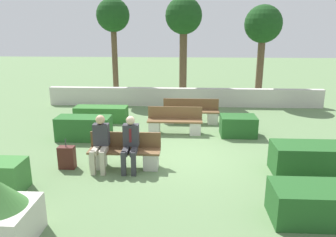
# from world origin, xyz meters

# --- Properties ---
(ground_plane) EXTENTS (60.00, 60.00, 0.00)m
(ground_plane) POSITION_xyz_m (0.00, 0.00, 0.00)
(ground_plane) COLOR #607F51
(perimeter_wall) EXTENTS (12.13, 0.30, 0.81)m
(perimeter_wall) POSITION_xyz_m (0.00, 5.81, 0.41)
(perimeter_wall) COLOR beige
(perimeter_wall) RESTS_ON ground_plane
(bench_front) EXTENTS (1.80, 0.48, 0.87)m
(bench_front) POSITION_xyz_m (-1.45, -0.91, 0.33)
(bench_front) COLOR brown
(bench_front) RESTS_ON ground_plane
(bench_left_side) EXTENTS (1.81, 0.48, 0.87)m
(bench_left_side) POSITION_xyz_m (-0.29, 1.89, 0.33)
(bench_left_side) COLOR brown
(bench_left_side) RESTS_ON ground_plane
(bench_right_side) EXTENTS (2.05, 0.49, 0.87)m
(bench_right_side) POSITION_xyz_m (0.26, 3.17, 0.34)
(bench_right_side) COLOR brown
(bench_right_side) RESTS_ON ground_plane
(person_seated_man) EXTENTS (0.38, 0.63, 1.35)m
(person_seated_man) POSITION_xyz_m (-1.27, -1.05, 0.75)
(person_seated_man) COLOR #333338
(person_seated_man) RESTS_ON ground_plane
(person_seated_woman) EXTENTS (0.38, 0.63, 1.37)m
(person_seated_woman) POSITION_xyz_m (-2.02, -1.05, 0.76)
(person_seated_woman) COLOR #B2A893
(person_seated_woman) RESTS_ON ground_plane
(hedge_block_near_left) EXTENTS (1.68, 0.70, 0.74)m
(hedge_block_near_left) POSITION_xyz_m (-3.11, 1.13, 0.37)
(hedge_block_near_left) COLOR #286028
(hedge_block_near_left) RESTS_ON ground_plane
(hedge_block_mid_left) EXTENTS (1.86, 0.87, 0.73)m
(hedge_block_mid_left) POSITION_xyz_m (3.11, -1.02, 0.36)
(hedge_block_mid_left) COLOR #235623
(hedge_block_mid_left) RESTS_ON ground_plane
(hedge_block_mid_right) EXTENTS (1.95, 0.68, 0.57)m
(hedge_block_mid_right) POSITION_xyz_m (-3.09, 3.19, 0.28)
(hedge_block_mid_right) COLOR #33702D
(hedge_block_mid_right) RESTS_ON ground_plane
(hedge_block_far_left) EXTENTS (2.19, 0.89, 0.66)m
(hedge_block_far_left) POSITION_xyz_m (2.75, -3.06, 0.33)
(hedge_block_far_left) COLOR #235623
(hedge_block_far_left) RESTS_ON ground_plane
(hedge_block_far_right) EXTENTS (1.14, 0.82, 0.65)m
(hedge_block_far_right) POSITION_xyz_m (1.78, 1.78, 0.33)
(hedge_block_far_right) COLOR #235623
(hedge_block_far_right) RESTS_ON ground_plane
(planter_corner_left) EXTENTS (1.04, 1.04, 1.14)m
(planter_corner_left) POSITION_xyz_m (-2.91, -4.00, 0.53)
(planter_corner_left) COLOR beige
(planter_corner_left) RESTS_ON ground_plane
(suitcase) EXTENTS (0.40, 0.23, 0.77)m
(suitcase) POSITION_xyz_m (-2.89, -1.06, 0.29)
(suitcase) COLOR #471E19
(suitcase) RESTS_ON ground_plane
(tree_leftmost) EXTENTS (1.52, 1.52, 4.71)m
(tree_leftmost) POSITION_xyz_m (-3.31, 7.00, 3.81)
(tree_leftmost) COLOR brown
(tree_leftmost) RESTS_ON ground_plane
(tree_center_left) EXTENTS (1.68, 1.68, 4.76)m
(tree_center_left) POSITION_xyz_m (-0.08, 7.04, 3.74)
(tree_center_left) COLOR brown
(tree_center_left) RESTS_ON ground_plane
(tree_center_right) EXTENTS (1.67, 1.67, 4.39)m
(tree_center_right) POSITION_xyz_m (3.47, 6.85, 3.43)
(tree_center_right) COLOR brown
(tree_center_right) RESTS_ON ground_plane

